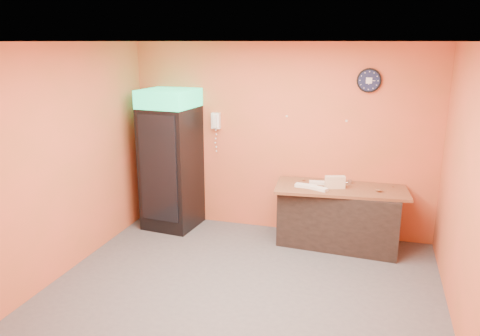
% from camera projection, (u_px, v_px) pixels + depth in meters
% --- Properties ---
extents(floor, '(4.50, 4.50, 0.00)m').
position_uv_depth(floor, '(242.00, 291.00, 5.42)').
color(floor, '#47474C').
rests_on(floor, ground).
extents(back_wall, '(4.50, 0.02, 2.80)m').
position_uv_depth(back_wall, '(280.00, 139.00, 6.91)').
color(back_wall, '#E45C40').
rests_on(back_wall, floor).
extents(left_wall, '(0.02, 4.00, 2.80)m').
position_uv_depth(left_wall, '(64.00, 161.00, 5.66)').
color(left_wall, '#E45C40').
rests_on(left_wall, floor).
extents(right_wall, '(0.02, 4.00, 2.80)m').
position_uv_depth(right_wall, '(469.00, 194.00, 4.45)').
color(right_wall, '#E45C40').
rests_on(right_wall, floor).
extents(ceiling, '(4.50, 4.00, 0.02)m').
position_uv_depth(ceiling, '(243.00, 41.00, 4.69)').
color(ceiling, white).
rests_on(ceiling, back_wall).
extents(beverage_cooler, '(0.81, 0.82, 2.12)m').
position_uv_depth(beverage_cooler, '(170.00, 162.00, 7.06)').
color(beverage_cooler, black).
rests_on(beverage_cooler, floor).
extents(prep_counter, '(1.67, 0.82, 0.82)m').
position_uv_depth(prep_counter, '(339.00, 217.00, 6.57)').
color(prep_counter, black).
rests_on(prep_counter, floor).
extents(wall_clock, '(0.33, 0.06, 0.33)m').
position_uv_depth(wall_clock, '(369.00, 80.00, 6.32)').
color(wall_clock, black).
rests_on(wall_clock, back_wall).
extents(wall_phone, '(0.13, 0.11, 0.24)m').
position_uv_depth(wall_phone, '(216.00, 121.00, 7.06)').
color(wall_phone, white).
rests_on(wall_phone, back_wall).
extents(butcher_paper, '(1.85, 0.95, 0.04)m').
position_uv_depth(butcher_paper, '(341.00, 188.00, 6.46)').
color(butcher_paper, brown).
rests_on(butcher_paper, prep_counter).
extents(sub_roll_stack, '(0.29, 0.17, 0.17)m').
position_uv_depth(sub_roll_stack, '(335.00, 182.00, 6.38)').
color(sub_roll_stack, beige).
rests_on(sub_roll_stack, butcher_paper).
extents(wrapped_sandwich_left, '(0.30, 0.15, 0.04)m').
position_uv_depth(wrapped_sandwich_left, '(306.00, 186.00, 6.44)').
color(wrapped_sandwich_left, silver).
rests_on(wrapped_sandwich_left, butcher_paper).
extents(wrapped_sandwich_mid, '(0.29, 0.21, 0.04)m').
position_uv_depth(wrapped_sandwich_mid, '(318.00, 188.00, 6.33)').
color(wrapped_sandwich_mid, silver).
rests_on(wrapped_sandwich_mid, butcher_paper).
extents(wrapped_sandwich_right, '(0.28, 0.13, 0.04)m').
position_uv_depth(wrapped_sandwich_right, '(319.00, 183.00, 6.59)').
color(wrapped_sandwich_right, silver).
rests_on(wrapped_sandwich_right, butcher_paper).
extents(kitchen_tool, '(0.06, 0.06, 0.06)m').
position_uv_depth(kitchen_tool, '(350.00, 182.00, 6.60)').
color(kitchen_tool, silver).
rests_on(kitchen_tool, butcher_paper).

